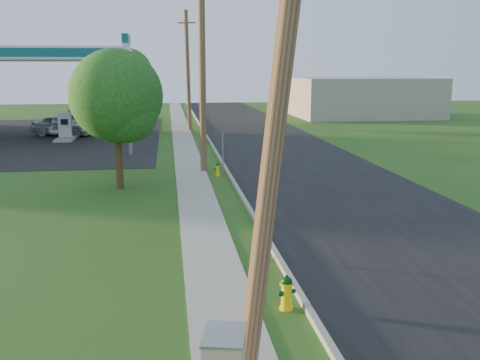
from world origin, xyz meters
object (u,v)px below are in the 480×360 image
(fuel_pump_se, at_px, (75,124))
(hydrant_far, at_px, (203,136))
(utility_pole_mid, at_px, (202,69))
(fuel_pump_ne, at_px, (66,130))
(utility_pole_far, at_px, (188,70))
(tree_verge, at_px, (119,100))
(hydrant_mid, at_px, (218,169))
(tree_lot, at_px, (129,76))
(hydrant_near, at_px, (287,293))
(price_pylon, at_px, (127,60))
(car_silver, at_px, (63,125))
(utility_pole_near, at_px, (280,82))

(fuel_pump_se, relative_size, hydrant_far, 4.00)
(utility_pole_mid, bearing_deg, fuel_pump_ne, 124.40)
(utility_pole_far, bearing_deg, tree_verge, -99.72)
(utility_pole_far, xyz_separation_m, hydrant_far, (0.64, -7.48, -4.41))
(hydrant_mid, bearing_deg, tree_lot, 102.82)
(hydrant_near, height_order, hydrant_mid, hydrant_near)
(fuel_pump_se, height_order, tree_lot, tree_lot)
(tree_verge, distance_m, tree_lot, 26.79)
(tree_lot, bearing_deg, utility_pole_mid, -77.78)
(utility_pole_far, relative_size, fuel_pump_ne, 2.97)
(price_pylon, xyz_separation_m, car_silver, (-5.58, 9.84, -4.64))
(tree_verge, xyz_separation_m, hydrant_far, (4.32, 13.99, -3.34))
(utility_pole_mid, distance_m, utility_pole_far, 18.00)
(utility_pole_far, height_order, hydrant_near, utility_pole_far)
(fuel_pump_se, xyz_separation_m, price_pylon, (5.00, -11.50, 4.71))
(utility_pole_mid, distance_m, hydrant_near, 16.40)
(hydrant_mid, bearing_deg, utility_pole_far, 91.69)
(fuel_pump_se, bearing_deg, utility_pole_mid, -62.37)
(fuel_pump_se, bearing_deg, hydrant_near, -73.69)
(fuel_pump_se, bearing_deg, tree_lot, 58.38)
(hydrant_near, relative_size, car_silver, 0.17)
(utility_pole_near, height_order, hydrant_mid, utility_pole_near)
(fuel_pump_se, xyz_separation_m, hydrant_mid, (9.47, -18.39, -0.40))
(hydrant_near, bearing_deg, hydrant_mid, 90.43)
(fuel_pump_ne, distance_m, hydrant_mid, 17.23)
(utility_pole_far, height_order, hydrant_mid, utility_pole_far)
(fuel_pump_ne, bearing_deg, price_pylon, -56.31)
(fuel_pump_ne, distance_m, tree_verge, 17.54)
(price_pylon, bearing_deg, utility_pole_mid, -54.66)
(utility_pole_near, relative_size, tree_verge, 1.63)
(utility_pole_mid, relative_size, hydrant_far, 12.24)
(utility_pole_near, distance_m, utility_pole_mid, 18.00)
(hydrant_far, xyz_separation_m, car_silver, (-10.12, 4.82, 0.40))
(fuel_pump_se, distance_m, hydrant_mid, 20.69)
(utility_pole_mid, height_order, hydrant_mid, utility_pole_mid)
(fuel_pump_se, bearing_deg, car_silver, -109.20)
(utility_pole_mid, xyz_separation_m, hydrant_mid, (0.57, -1.39, -4.63))
(fuel_pump_ne, height_order, hydrant_mid, fuel_pump_ne)
(utility_pole_mid, relative_size, utility_pole_far, 1.03)
(utility_pole_far, distance_m, hydrant_near, 34.03)
(hydrant_far, distance_m, car_silver, 11.22)
(fuel_pump_se, bearing_deg, fuel_pump_ne, -90.00)
(fuel_pump_se, bearing_deg, hydrant_mid, -62.75)
(hydrant_mid, xyz_separation_m, hydrant_far, (0.07, 11.91, 0.07))
(utility_pole_mid, relative_size, tree_lot, 1.45)
(hydrant_mid, bearing_deg, price_pylon, 122.99)
(utility_pole_far, bearing_deg, hydrant_near, -88.85)
(fuel_pump_se, distance_m, tree_verge, 21.34)
(hydrant_near, relative_size, hydrant_far, 0.97)
(utility_pole_mid, height_order, car_silver, utility_pole_mid)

